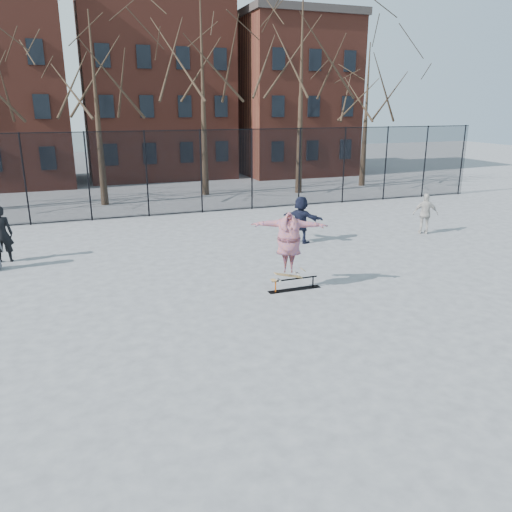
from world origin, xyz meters
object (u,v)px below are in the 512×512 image
object	(u,v)px
skate_rail	(294,285)
skater	(289,246)
bystander_white	(425,214)
skateboard	(288,277)
bystander_navy	(301,220)
bystander_black	(1,234)

from	to	relation	value
skate_rail	skater	distance (m)	1.20
skate_rail	bystander_white	distance (m)	8.79
skater	bystander_white	distance (m)	8.96
skateboard	bystander_navy	size ratio (longest dim) A/B	0.50
skater	bystander_navy	distance (m)	5.30
bystander_navy	skater	bearing A→B (deg)	113.18
skateboard	bystander_black	xyz separation A→B (m)	(-7.93, 5.76, 0.56)
skateboard	bystander_black	distance (m)	9.82
bystander_black	bystander_white	bearing A→B (deg)	176.58
bystander_navy	skateboard	bearing A→B (deg)	113.18
bystander_black	skater	bearing A→B (deg)	146.26
bystander_black	bystander_navy	bearing A→B (deg)	176.15
skateboard	bystander_white	size ratio (longest dim) A/B	0.54
skater	bystander_navy	size ratio (longest dim) A/B	1.18
skater	bystander_white	world-z (taller)	skater
skate_rail	bystander_black	distance (m)	10.00
skate_rail	bystander_navy	world-z (taller)	bystander_navy
bystander_white	bystander_navy	world-z (taller)	bystander_navy
bystander_black	skateboard	bearing A→B (deg)	146.26
skateboard	skater	world-z (taller)	skater
skateboard	skater	bearing A→B (deg)	0.00
bystander_white	bystander_black	bearing A→B (deg)	22.59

